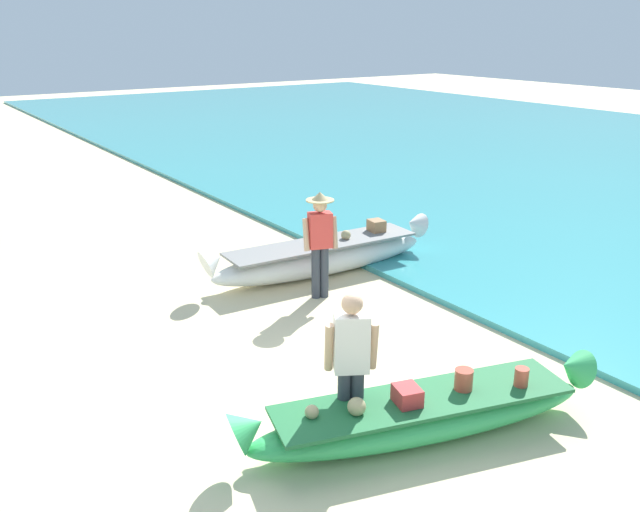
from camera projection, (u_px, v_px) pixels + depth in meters
name	position (u px, v px, depth m)	size (l,w,h in m)	color
ground_plane	(311.00, 400.00, 7.93)	(80.00, 80.00, 0.00)	beige
sea	(561.00, 156.00, 22.30)	(24.00, 56.00, 0.10)	teal
boat_green_foreground	(423.00, 414.00, 7.15)	(4.15, 1.74, 0.75)	#38B760
boat_white_midground	(323.00, 256.00, 11.84)	(4.52, 1.02, 0.88)	white
person_vendor_hatted	(320.00, 238.00, 10.59)	(0.58, 0.44, 1.74)	#333842
person_tourist_customer	(351.00, 358.00, 6.94)	(0.58, 0.45, 1.64)	#333842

